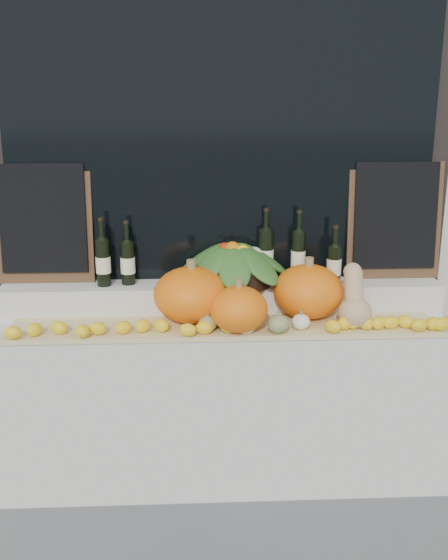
{
  "coord_description": "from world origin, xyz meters",
  "views": [
    {
      "loc": [
        -0.14,
        -1.47,
        1.97
      ],
      "look_at": [
        0.0,
        1.45,
        1.12
      ],
      "focal_mm": 40.0,
      "sensor_mm": 36.0,
      "label": 1
    }
  ],
  "objects_px": {
    "butternut_squash": "(355,302)",
    "wine_bottle_tall": "(266,255)",
    "pumpkin_left": "(192,294)",
    "pumpkin_right": "(308,291)",
    "produce_bowl": "(233,263)"
  },
  "relations": [
    {
      "from": "butternut_squash",
      "to": "wine_bottle_tall",
      "type": "height_order",
      "value": "wine_bottle_tall"
    },
    {
      "from": "pumpkin_left",
      "to": "wine_bottle_tall",
      "type": "distance_m",
      "value": 0.48
    },
    {
      "from": "pumpkin_right",
      "to": "butternut_squash",
      "type": "height_order",
      "value": "butternut_squash"
    },
    {
      "from": "pumpkin_right",
      "to": "produce_bowl",
      "type": "relative_size",
      "value": 0.57
    },
    {
      "from": "pumpkin_left",
      "to": "pumpkin_right",
      "type": "bearing_deg",
      "value": 2.58
    },
    {
      "from": "wine_bottle_tall",
      "to": "pumpkin_left",
      "type": "bearing_deg",
      "value": -148.37
    },
    {
      "from": "produce_bowl",
      "to": "wine_bottle_tall",
      "type": "distance_m",
      "value": 0.19
    },
    {
      "from": "pumpkin_left",
      "to": "produce_bowl",
      "type": "height_order",
      "value": "produce_bowl"
    },
    {
      "from": "produce_bowl",
      "to": "wine_bottle_tall",
      "type": "height_order",
      "value": "wine_bottle_tall"
    },
    {
      "from": "pumpkin_right",
      "to": "wine_bottle_tall",
      "type": "height_order",
      "value": "wine_bottle_tall"
    },
    {
      "from": "pumpkin_left",
      "to": "wine_bottle_tall",
      "type": "height_order",
      "value": "wine_bottle_tall"
    },
    {
      "from": "pumpkin_left",
      "to": "produce_bowl",
      "type": "bearing_deg",
      "value": 41.77
    },
    {
      "from": "pumpkin_right",
      "to": "butternut_squash",
      "type": "xyz_separation_m",
      "value": [
        0.2,
        -0.13,
        -0.02
      ]
    },
    {
      "from": "pumpkin_left",
      "to": "pumpkin_right",
      "type": "xyz_separation_m",
      "value": [
        0.59,
        0.03,
        -0.0
      ]
    },
    {
      "from": "pumpkin_left",
      "to": "wine_bottle_tall",
      "type": "bearing_deg",
      "value": 31.63
    }
  ]
}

